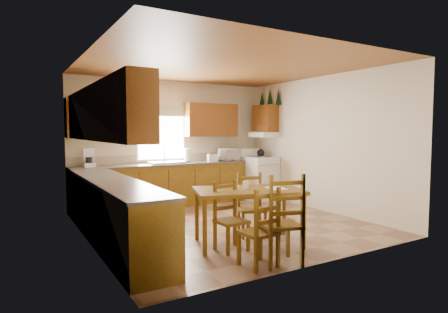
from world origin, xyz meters
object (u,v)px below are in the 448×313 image
chair_near_right (258,227)px  dining_table (248,217)px  stove (259,178)px  microwave (228,154)px  chair_far_right (252,205)px  chair_near_left (280,219)px  chair_far_left (232,216)px

chair_near_right → dining_table: bearing=-120.7°
stove → dining_table: stove is taller
microwave → dining_table: bearing=-103.3°
chair_far_right → microwave: bearing=86.9°
chair_near_left → chair_near_right: 0.29m
chair_far_right → dining_table: bearing=-109.9°
stove → chair_far_left: size_ratio=1.07×
chair_near_left → microwave: bearing=-98.0°
stove → chair_near_left: (-2.29, -3.59, 0.06)m
chair_near_left → chair_far_right: bearing=-93.9°
chair_near_left → chair_near_right: size_ratio=1.17×
chair_near_left → chair_far_right: 1.23m
chair_near_left → stove: bearing=-107.8°
stove → chair_near_right: stove is taller
stove → chair_far_left: bearing=-135.2°
stove → chair_far_right: (-1.90, -2.43, -0.02)m
dining_table → chair_near_left: (-0.10, -0.83, 0.15)m
microwave → chair_near_left: microwave is taller
stove → chair_far_right: bearing=-131.8°
dining_table → chair_far_right: size_ratio=1.56×
microwave → chair_far_right: microwave is taller
microwave → chair_far_left: (-1.90, -3.22, -0.60)m
stove → chair_near_left: size_ratio=0.90×
dining_table → chair_near_right: 0.86m
microwave → chair_near_right: bearing=-103.2°
dining_table → chair_far_right: bearing=67.2°
dining_table → chair_near_right: (-0.38, -0.77, 0.08)m
chair_near_left → chair_far_left: chair_near_left is taller
chair_near_left → chair_far_left: (-0.24, 0.72, -0.09)m
chair_near_right → chair_far_left: (0.03, 0.66, -0.01)m
stove → chair_far_left: stove is taller
microwave → chair_far_right: 3.11m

